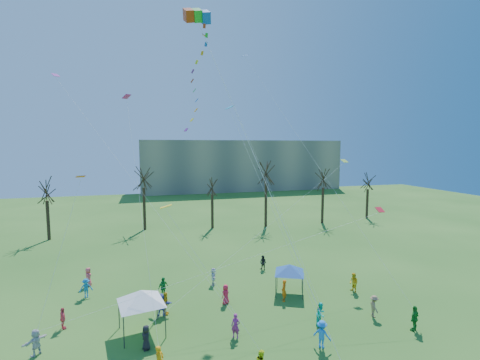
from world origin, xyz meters
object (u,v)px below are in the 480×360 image
object	(u,v)px
distant_building	(242,165)
canopy_tent_blue	(290,269)
big_box_kite	(201,79)
canopy_tent_white	(141,297)

from	to	relation	value
distant_building	canopy_tent_blue	distance (m)	73.95
big_box_kite	canopy_tent_blue	size ratio (longest dim) A/B	7.32
big_box_kite	canopy_tent_blue	world-z (taller)	big_box_kite
distant_building	canopy_tent_blue	xyz separation A→B (m)	(-15.83, -72.05, -5.22)
distant_building	big_box_kite	size ratio (longest dim) A/B	2.51
distant_building	big_box_kite	world-z (taller)	big_box_kite
big_box_kite	canopy_tent_white	bearing A→B (deg)	176.93
big_box_kite	canopy_tent_white	size ratio (longest dim) A/B	5.71
canopy_tent_white	canopy_tent_blue	size ratio (longest dim) A/B	1.28
distant_building	canopy_tent_blue	world-z (taller)	distant_building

